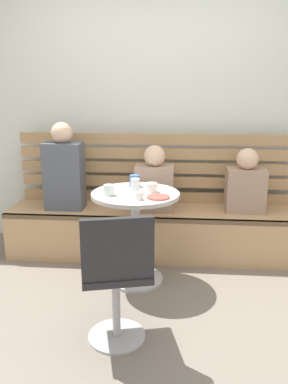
{
  "coord_description": "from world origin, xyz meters",
  "views": [
    {
      "loc": [
        0.17,
        -2.16,
        1.52
      ],
      "look_at": [
        -0.07,
        0.66,
        0.75
      ],
      "focal_mm": 36.1,
      "sensor_mm": 36.0,
      "label": 1
    }
  ],
  "objects_px": {
    "white_chair": "(116,275)",
    "cup_ceramic_white": "(152,187)",
    "cup_glass_short": "(109,190)",
    "cafe_table": "(136,220)",
    "booth_bench": "(156,232)",
    "cup_espresso_small": "(139,196)",
    "person_adult": "(64,170)",
    "cup_mug_blue": "(135,181)",
    "plate_small": "(158,197)",
    "person_child_left": "(246,184)",
    "person_child_middle": "(154,182)",
    "cup_water_clear": "(135,186)"
  },
  "relations": [
    {
      "from": "cup_ceramic_white",
      "to": "plate_small",
      "type": "height_order",
      "value": "cup_ceramic_white"
    },
    {
      "from": "cup_espresso_small",
      "to": "booth_bench",
      "type": "bearing_deg",
      "value": 83.08
    },
    {
      "from": "plate_small",
      "to": "person_child_left",
      "type": "bearing_deg",
      "value": 42.12
    },
    {
      "from": "person_adult",
      "to": "person_child_left",
      "type": "distance_m",
      "value": 1.63
    },
    {
      "from": "cafe_table",
      "to": "white_chair",
      "type": "height_order",
      "value": "white_chair"
    },
    {
      "from": "person_child_left",
      "to": "white_chair",
      "type": "bearing_deg",
      "value": -125.11
    },
    {
      "from": "person_adult",
      "to": "plate_small",
      "type": "relative_size",
      "value": 4.63
    },
    {
      "from": "cafe_table",
      "to": "cup_water_clear",
      "type": "height_order",
      "value": "cup_water_clear"
    },
    {
      "from": "person_child_left",
      "to": "cup_water_clear",
      "type": "relative_size",
      "value": 5.19
    },
    {
      "from": "cup_ceramic_white",
      "to": "cup_glass_short",
      "type": "distance_m",
      "value": 0.34
    },
    {
      "from": "white_chair",
      "to": "person_child_left",
      "type": "distance_m",
      "value": 1.67
    },
    {
      "from": "cafe_table",
      "to": "cup_espresso_small",
      "type": "bearing_deg",
      "value": -75.6
    },
    {
      "from": "cup_glass_short",
      "to": "plate_small",
      "type": "height_order",
      "value": "cup_glass_short"
    },
    {
      "from": "cup_water_clear",
      "to": "plate_small",
      "type": "height_order",
      "value": "cup_water_clear"
    },
    {
      "from": "cup_espresso_small",
      "to": "cup_glass_short",
      "type": "height_order",
      "value": "cup_glass_short"
    },
    {
      "from": "cup_ceramic_white",
      "to": "cup_glass_short",
      "type": "height_order",
      "value": "cup_glass_short"
    },
    {
      "from": "person_adult",
      "to": "cup_glass_short",
      "type": "height_order",
      "value": "person_adult"
    },
    {
      "from": "person_child_middle",
      "to": "cup_glass_short",
      "type": "height_order",
      "value": "person_child_middle"
    },
    {
      "from": "cup_mug_blue",
      "to": "cup_glass_short",
      "type": "xyz_separation_m",
      "value": [
        -0.16,
        -0.28,
        -0.01
      ]
    },
    {
      "from": "white_chair",
      "to": "plate_small",
      "type": "distance_m",
      "value": 0.77
    },
    {
      "from": "cup_ceramic_white",
      "to": "cup_glass_short",
      "type": "relative_size",
      "value": 1.0
    },
    {
      "from": "person_child_middle",
      "to": "cup_glass_short",
      "type": "relative_size",
      "value": 7.38
    },
    {
      "from": "person_adult",
      "to": "person_child_left",
      "type": "bearing_deg",
      "value": 1.52
    },
    {
      "from": "cup_ceramic_white",
      "to": "person_adult",
      "type": "bearing_deg",
      "value": 150.54
    },
    {
      "from": "plate_small",
      "to": "cup_mug_blue",
      "type": "bearing_deg",
      "value": 123.08
    },
    {
      "from": "cafe_table",
      "to": "cup_ceramic_white",
      "type": "bearing_deg",
      "value": 15.34
    },
    {
      "from": "white_chair",
      "to": "cup_mug_blue",
      "type": "xyz_separation_m",
      "value": [
        0.0,
        1.0,
        0.32
      ]
    },
    {
      "from": "booth_bench",
      "to": "plate_small",
      "type": "bearing_deg",
      "value": -86.01
    },
    {
      "from": "cup_glass_short",
      "to": "cafe_table",
      "type": "bearing_deg",
      "value": 25.93
    },
    {
      "from": "cup_espresso_small",
      "to": "cup_mug_blue",
      "type": "relative_size",
      "value": 0.59
    },
    {
      "from": "booth_bench",
      "to": "cafe_table",
      "type": "bearing_deg",
      "value": -104.5
    },
    {
      "from": "cup_mug_blue",
      "to": "plate_small",
      "type": "relative_size",
      "value": 0.56
    },
    {
      "from": "cafe_table",
      "to": "cup_mug_blue",
      "type": "height_order",
      "value": "cup_mug_blue"
    },
    {
      "from": "person_adult",
      "to": "person_child_left",
      "type": "relative_size",
      "value": 1.38
    },
    {
      "from": "booth_bench",
      "to": "cup_espresso_small",
      "type": "bearing_deg",
      "value": -96.92
    },
    {
      "from": "cafe_table",
      "to": "cup_glass_short",
      "type": "distance_m",
      "value": 0.34
    },
    {
      "from": "booth_bench",
      "to": "person_child_middle",
      "type": "relative_size",
      "value": 4.57
    },
    {
      "from": "person_child_middle",
      "to": "cup_espresso_small",
      "type": "distance_m",
      "value": 0.71
    },
    {
      "from": "person_adult",
      "to": "person_child_middle",
      "type": "bearing_deg",
      "value": 0.98
    },
    {
      "from": "cup_water_clear",
      "to": "person_adult",
      "type": "bearing_deg",
      "value": 144.48
    },
    {
      "from": "white_chair",
      "to": "cup_ceramic_white",
      "type": "relative_size",
      "value": 10.63
    },
    {
      "from": "booth_bench",
      "to": "cup_glass_short",
      "type": "xyz_separation_m",
      "value": [
        -0.32,
        -0.61,
        0.56
      ]
    },
    {
      "from": "cup_water_clear",
      "to": "booth_bench",
      "type": "bearing_deg",
      "value": 75.35
    },
    {
      "from": "white_chair",
      "to": "person_child_left",
      "type": "height_order",
      "value": "person_child_left"
    },
    {
      "from": "cup_mug_blue",
      "to": "booth_bench",
      "type": "bearing_deg",
      "value": 64.58
    },
    {
      "from": "white_chair",
      "to": "cup_ceramic_white",
      "type": "xyz_separation_m",
      "value": [
        0.15,
        0.85,
        0.31
      ]
    },
    {
      "from": "white_chair",
      "to": "cup_espresso_small",
      "type": "height_order",
      "value": "white_chair"
    },
    {
      "from": "white_chair",
      "to": "cup_glass_short",
      "type": "height_order",
      "value": "white_chair"
    },
    {
      "from": "cafe_table",
      "to": "white_chair",
      "type": "distance_m",
      "value": 0.81
    },
    {
      "from": "cafe_table",
      "to": "cup_ceramic_white",
      "type": "relative_size",
      "value": 9.25
    }
  ]
}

